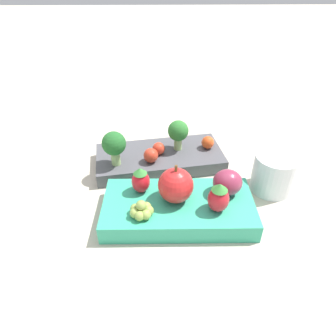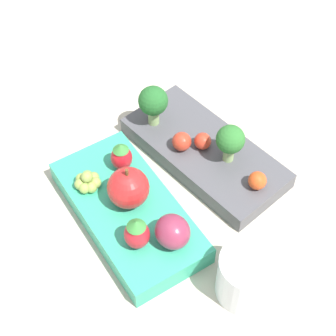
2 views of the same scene
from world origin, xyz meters
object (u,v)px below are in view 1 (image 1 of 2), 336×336
object	(u,v)px
cherry_tomato_2	(208,142)
strawberry_1	(141,180)
cherry_tomato_1	(159,148)
apple	(176,185)
cherry_tomato_0	(151,155)
plum	(227,182)
drinking_cup	(274,173)
broccoli_floret_0	(114,145)
grape_cluster	(142,210)
broccoli_floret_1	(178,132)
bento_box_fruit	(178,208)
bento_box_savoury	(160,158)
strawberry_0	(219,198)

from	to	relation	value
cherry_tomato_2	strawberry_1	bearing A→B (deg)	-132.69
cherry_tomato_1	apple	world-z (taller)	apple
cherry_tomato_0	plum	xyz separation A→B (m)	(0.11, -0.09, 0.01)
cherry_tomato_0	drinking_cup	distance (m)	0.19
broccoli_floret_0	cherry_tomato_1	distance (m)	0.08
drinking_cup	grape_cluster	bearing A→B (deg)	-157.33
broccoli_floret_1	drinking_cup	distance (m)	0.17
cherry_tomato_2	strawberry_1	world-z (taller)	strawberry_1
bento_box_fruit	strawberry_1	xyz separation A→B (m)	(-0.05, 0.02, 0.03)
cherry_tomato_2	apple	world-z (taller)	apple
bento_box_savoury	cherry_tomato_1	distance (m)	0.02
bento_box_savoury	drinking_cup	bearing A→B (deg)	-21.93
drinking_cup	plum	bearing A→B (deg)	-152.99
strawberry_1	apple	bearing A→B (deg)	-21.12
broccoli_floret_0	bento_box_savoury	bearing A→B (deg)	24.22
bento_box_fruit	apple	world-z (taller)	apple
bento_box_savoury	bento_box_fruit	bearing A→B (deg)	-78.38
strawberry_1	plum	xyz separation A→B (m)	(0.12, -0.01, -0.00)
broccoli_floret_0	drinking_cup	world-z (taller)	broccoli_floret_0
cherry_tomato_2	apple	bearing A→B (deg)	-114.21
broccoli_floret_1	plum	size ratio (longest dim) A/B	1.31
cherry_tomato_2	plum	distance (m)	0.13
cherry_tomato_2	grape_cluster	distance (m)	0.20
bento_box_savoury	cherry_tomato_1	xyz separation A→B (m)	(-0.00, -0.00, 0.02)
bento_box_fruit	drinking_cup	world-z (taller)	drinking_cup
cherry_tomato_0	grape_cluster	xyz separation A→B (m)	(-0.01, -0.13, -0.00)
bento_box_fruit	broccoli_floret_0	xyz separation A→B (m)	(-0.10, 0.10, 0.05)
broccoli_floret_1	apple	bearing A→B (deg)	-94.09
broccoli_floret_0	grape_cluster	size ratio (longest dim) A/B	1.83
broccoli_floret_1	plum	distance (m)	0.14
cherry_tomato_1	drinking_cup	xyz separation A→B (m)	(0.18, -0.07, -0.00)
apple	grape_cluster	distance (m)	0.06
grape_cluster	bento_box_savoury	bearing A→B (deg)	81.55
strawberry_1	grape_cluster	xyz separation A→B (m)	(0.00, -0.05, -0.01)
broccoli_floret_0	bento_box_fruit	bearing A→B (deg)	-44.86
broccoli_floret_0	strawberry_1	bearing A→B (deg)	-58.50
bento_box_savoury	broccoli_floret_1	bearing A→B (deg)	20.74
broccoli_floret_0	drinking_cup	xyz separation A→B (m)	(0.25, -0.04, -0.03)
strawberry_0	plum	xyz separation A→B (m)	(0.02, 0.03, -0.00)
cherry_tomato_2	cherry_tomato_0	bearing A→B (deg)	-157.51
bento_box_savoury	apple	size ratio (longest dim) A/B	4.03
cherry_tomato_1	drinking_cup	world-z (taller)	drinking_cup
strawberry_0	bento_box_fruit	bearing A→B (deg)	161.38
broccoli_floret_1	cherry_tomato_2	xyz separation A→B (m)	(0.05, 0.00, -0.02)
bento_box_savoury	plum	bearing A→B (deg)	-49.65
cherry_tomato_1	plum	world-z (taller)	plum
broccoli_floret_1	strawberry_1	distance (m)	0.13
broccoli_floret_1	apple	distance (m)	0.14
cherry_tomato_1	cherry_tomato_2	distance (m)	0.09
bento_box_savoury	broccoli_floret_1	world-z (taller)	broccoli_floret_1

